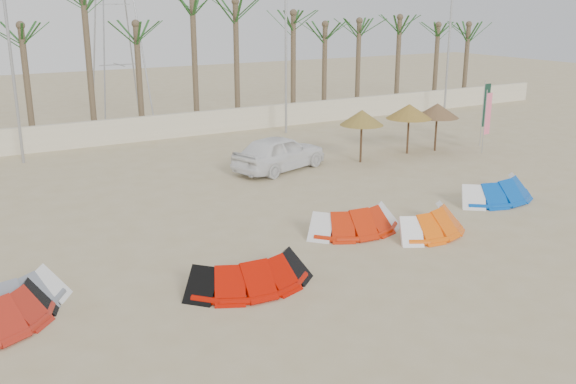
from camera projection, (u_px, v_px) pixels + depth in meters
ground at (409, 302)px, 15.91m from camera, size 120.00×120.00×0.00m
boundary_wall at (137, 129)px, 33.96m from camera, size 60.00×0.30×1.30m
palm_line at (133, 15)px, 33.87m from camera, size 52.00×4.00×7.70m
lamp_b at (9, 35)px, 27.97m from camera, size 1.25×0.14×11.00m
lamp_c at (286, 28)px, 34.71m from camera, size 1.25×0.14×11.00m
lamp_d at (451, 24)px, 40.49m from camera, size 1.25×0.14×11.00m
pylon at (123, 122)px, 39.60m from camera, size 3.00×3.00×14.00m
kite_grey at (0, 293)px, 15.43m from camera, size 3.47×2.16×0.90m
kite_red_mid at (245, 270)px, 16.74m from camera, size 3.45×1.68×0.90m
kite_red_right at (350, 218)px, 20.76m from camera, size 3.32×1.74×0.90m
kite_orange at (427, 219)px, 20.65m from camera, size 3.28×2.17×0.90m
kite_blue at (492, 188)px, 24.13m from camera, size 3.67×1.82×0.90m
parasol_left at (362, 118)px, 29.13m from camera, size 2.02×2.02×2.44m
parasol_mid at (409, 111)px, 30.84m from camera, size 2.23×2.23×2.43m
parasol_right at (437, 110)px, 31.44m from camera, size 2.14×2.14×2.38m
flag_pink at (488, 116)px, 31.07m from camera, size 0.45×0.06×3.10m
flag_green at (485, 107)px, 32.59m from camera, size 0.45×0.04×3.37m
car at (279, 153)px, 28.10m from camera, size 4.99×3.22×1.58m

